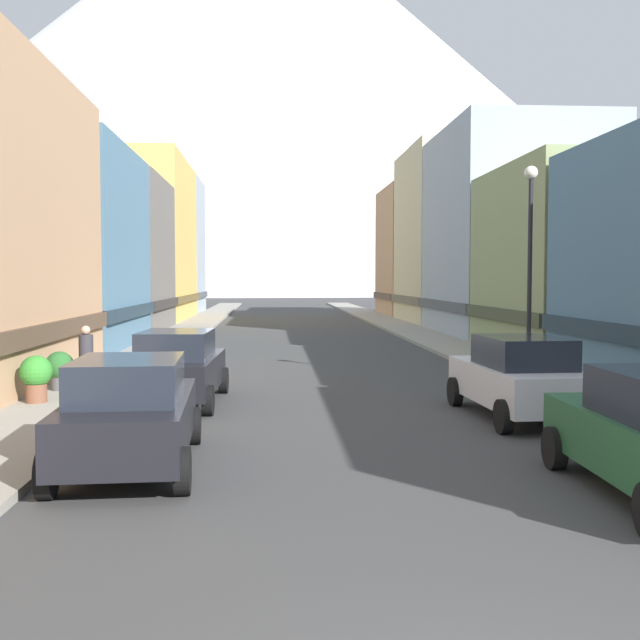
{
  "coord_description": "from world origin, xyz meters",
  "views": [
    {
      "loc": [
        -1.56,
        -4.26,
        3.03
      ],
      "look_at": [
        0.81,
        32.33,
        1.01
      ],
      "focal_mm": 42.64,
      "sensor_mm": 36.0,
      "label": 1
    }
  ],
  "objects_px": {
    "streetlamp_right": "(530,242)",
    "car_left_1": "(178,367)",
    "car_left_0": "(130,413)",
    "potted_plant_2": "(60,368)",
    "pedestrian_0": "(86,361)",
    "car_right_1": "(519,377)",
    "potted_plant_1": "(36,376)"
  },
  "relations": [
    {
      "from": "streetlamp_right",
      "to": "car_left_1",
      "type": "bearing_deg",
      "value": -170.22
    },
    {
      "from": "car_left_0",
      "to": "potted_plant_2",
      "type": "height_order",
      "value": "car_left_0"
    },
    {
      "from": "pedestrian_0",
      "to": "streetlamp_right",
      "type": "distance_m",
      "value": 12.0
    },
    {
      "from": "streetlamp_right",
      "to": "car_right_1",
      "type": "bearing_deg",
      "value": -111.58
    },
    {
      "from": "potted_plant_1",
      "to": "streetlamp_right",
      "type": "bearing_deg",
      "value": 9.44
    },
    {
      "from": "car_left_1",
      "to": "pedestrian_0",
      "type": "bearing_deg",
      "value": 154.09
    },
    {
      "from": "potted_plant_1",
      "to": "potted_plant_2",
      "type": "xyz_separation_m",
      "value": [
        0.0,
        1.96,
        -0.05
      ]
    },
    {
      "from": "car_right_1",
      "to": "potted_plant_1",
      "type": "xyz_separation_m",
      "value": [
        -10.8,
        1.86,
        -0.12
      ]
    },
    {
      "from": "car_right_1",
      "to": "pedestrian_0",
      "type": "distance_m",
      "value": 10.65
    },
    {
      "from": "car_right_1",
      "to": "streetlamp_right",
      "type": "bearing_deg",
      "value": 68.42
    },
    {
      "from": "pedestrian_0",
      "to": "streetlamp_right",
      "type": "xyz_separation_m",
      "value": [
        11.6,
        0.39,
        3.06
      ]
    },
    {
      "from": "car_left_0",
      "to": "pedestrian_0",
      "type": "height_order",
      "value": "pedestrian_0"
    },
    {
      "from": "car_left_1",
      "to": "car_right_1",
      "type": "relative_size",
      "value": 1.0
    },
    {
      "from": "car_left_1",
      "to": "pedestrian_0",
      "type": "xyz_separation_m",
      "value": [
        -2.45,
        1.19,
        0.03
      ]
    },
    {
      "from": "potted_plant_2",
      "to": "streetlamp_right",
      "type": "height_order",
      "value": "streetlamp_right"
    },
    {
      "from": "car_right_1",
      "to": "pedestrian_0",
      "type": "xyz_separation_m",
      "value": [
        -10.05,
        3.52,
        0.03
      ]
    },
    {
      "from": "potted_plant_1",
      "to": "car_right_1",
      "type": "bearing_deg",
      "value": -9.76
    },
    {
      "from": "car_left_1",
      "to": "pedestrian_0",
      "type": "relative_size",
      "value": 2.66
    },
    {
      "from": "potted_plant_1",
      "to": "pedestrian_0",
      "type": "distance_m",
      "value": 1.83
    },
    {
      "from": "potted_plant_2",
      "to": "pedestrian_0",
      "type": "relative_size",
      "value": 0.6
    },
    {
      "from": "car_left_0",
      "to": "streetlamp_right",
      "type": "relative_size",
      "value": 0.77
    },
    {
      "from": "potted_plant_2",
      "to": "pedestrian_0",
      "type": "height_order",
      "value": "pedestrian_0"
    },
    {
      "from": "car_right_1",
      "to": "potted_plant_1",
      "type": "bearing_deg",
      "value": 170.24
    },
    {
      "from": "potted_plant_1",
      "to": "streetlamp_right",
      "type": "relative_size",
      "value": 0.19
    },
    {
      "from": "potted_plant_2",
      "to": "streetlamp_right",
      "type": "relative_size",
      "value": 0.17
    },
    {
      "from": "car_left_1",
      "to": "potted_plant_2",
      "type": "xyz_separation_m",
      "value": [
        -3.2,
        1.48,
        -0.18
      ]
    },
    {
      "from": "car_left_0",
      "to": "streetlamp_right",
      "type": "distance_m",
      "value": 12.42
    },
    {
      "from": "car_left_1",
      "to": "potted_plant_2",
      "type": "relative_size",
      "value": 4.47
    },
    {
      "from": "car_left_0",
      "to": "potted_plant_2",
      "type": "relative_size",
      "value": 4.49
    },
    {
      "from": "car_left_1",
      "to": "streetlamp_right",
      "type": "xyz_separation_m",
      "value": [
        9.15,
        1.58,
        3.09
      ]
    },
    {
      "from": "streetlamp_right",
      "to": "potted_plant_1",
      "type": "bearing_deg",
      "value": -170.56
    },
    {
      "from": "car_right_1",
      "to": "streetlamp_right",
      "type": "relative_size",
      "value": 0.76
    }
  ]
}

